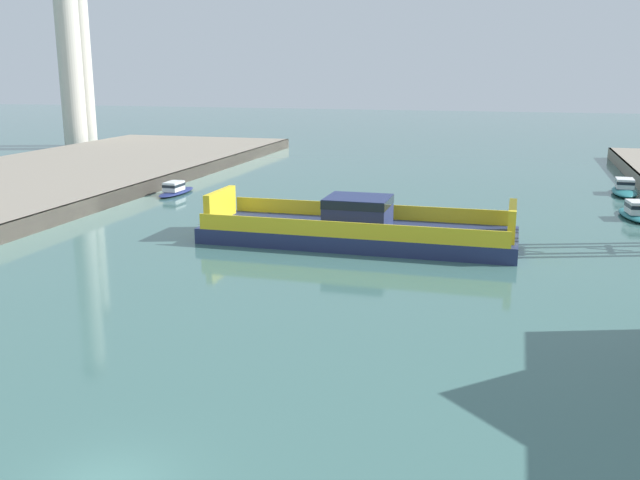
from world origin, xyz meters
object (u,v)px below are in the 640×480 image
(chain_ferry, at_px, (358,228))
(moored_boat_far_left, at_px, (624,189))
(moored_boat_far_right, at_px, (175,189))
(smokestack_distant_a, at_px, (81,45))
(moored_boat_near_right, at_px, (635,212))
(smokestack_distant_b, at_px, (66,15))

(chain_ferry, bearing_deg, moored_boat_far_left, 51.60)
(moored_boat_far_left, xyz_separation_m, moored_boat_far_right, (-42.98, -12.03, -0.08))
(moored_boat_far_left, bearing_deg, moored_boat_far_right, -164.37)
(smokestack_distant_a, bearing_deg, chain_ferry, -42.91)
(smokestack_distant_a, bearing_deg, moored_boat_near_right, -26.39)
(moored_boat_near_right, distance_m, smokestack_distant_a, 87.26)
(moored_boat_near_right, height_order, moored_boat_far_right, moored_boat_near_right)
(moored_boat_far_left, relative_size, moored_boat_far_right, 1.05)
(moored_boat_far_right, distance_m, smokestack_distant_b, 51.53)
(chain_ferry, xyz_separation_m, smokestack_distant_a, (-56.56, 52.58, 14.81))
(moored_boat_near_right, xyz_separation_m, moored_boat_far_left, (0.77, 12.30, 0.00))
(moored_boat_near_right, relative_size, smokestack_distant_a, 0.21)
(chain_ferry, bearing_deg, smokestack_distant_b, 139.15)
(moored_boat_near_right, height_order, smokestack_distant_b, smokestack_distant_b)
(chain_ferry, distance_m, smokestack_distant_b, 76.09)
(chain_ferry, height_order, smokestack_distant_b, smokestack_distant_b)
(moored_boat_near_right, distance_m, moored_boat_far_left, 12.33)
(chain_ferry, distance_m, moored_boat_far_left, 34.07)
(moored_boat_far_right, bearing_deg, smokestack_distant_b, 135.33)
(smokestack_distant_a, distance_m, smokestack_distant_b, 6.11)
(moored_boat_near_right, relative_size, moored_boat_far_right, 1.00)
(chain_ferry, relative_size, smokestack_distant_a, 0.75)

